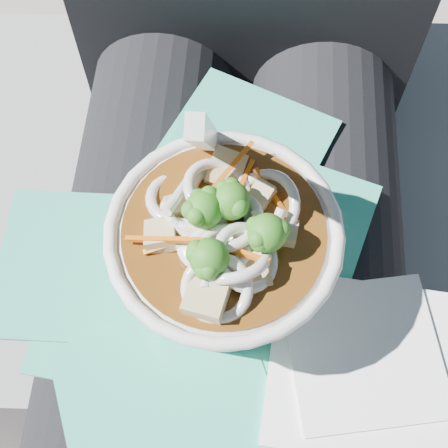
# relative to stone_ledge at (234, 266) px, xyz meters

# --- Properties ---
(ground) EXTENTS (20.00, 20.00, 0.00)m
(ground) POSITION_rel_stone_ledge_xyz_m (0.00, -0.15, -0.23)
(ground) COLOR slate
(ground) RESTS_ON ground
(stone_ledge) EXTENTS (1.02, 0.54, 0.47)m
(stone_ledge) POSITION_rel_stone_ledge_xyz_m (0.00, 0.00, 0.00)
(stone_ledge) COLOR slate
(stone_ledge) RESTS_ON ground
(lap) EXTENTS (0.32, 0.48, 0.15)m
(lap) POSITION_rel_stone_ledge_xyz_m (0.00, -0.15, 0.31)
(lap) COLOR black
(lap) RESTS_ON stone_ledge
(person_body) EXTENTS (0.34, 0.94, 1.01)m
(person_body) POSITION_rel_stone_ledge_xyz_m (-0.00, -0.06, 0.33)
(person_body) COLOR black
(person_body) RESTS_ON ground
(plastic_bag) EXTENTS (0.31, 0.42, 0.02)m
(plastic_bag) POSITION_rel_stone_ledge_xyz_m (-0.01, -0.18, 0.39)
(plastic_bag) COLOR teal
(plastic_bag) RESTS_ON lap
(napkins) EXTENTS (0.14, 0.14, 0.01)m
(napkins) POSITION_rel_stone_ledge_xyz_m (0.10, -0.23, 0.40)
(napkins) COLOR white
(napkins) RESTS_ON plastic_bag
(udon_bowl) EXTENTS (0.17, 0.17, 0.20)m
(udon_bowl) POSITION_rel_stone_ledge_xyz_m (-0.00, -0.18, 0.45)
(udon_bowl) COLOR white
(udon_bowl) RESTS_ON plastic_bag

